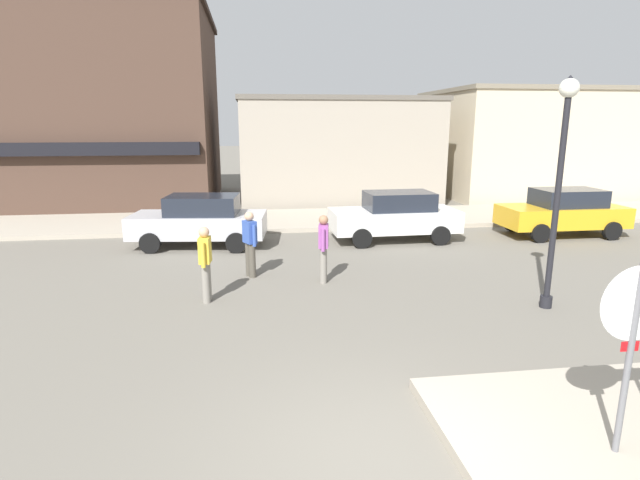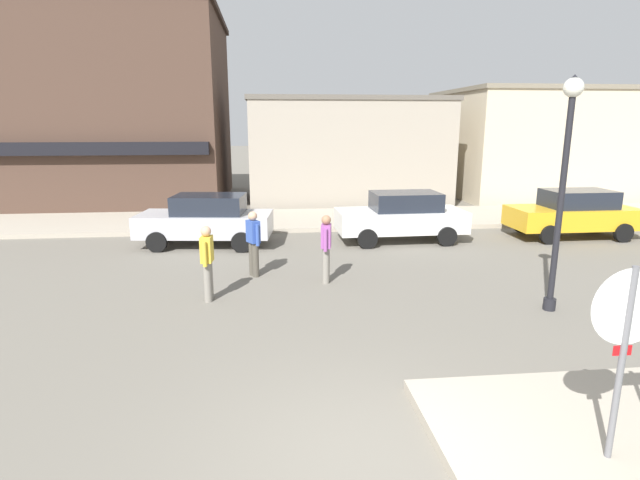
{
  "view_description": "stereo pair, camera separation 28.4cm",
  "coord_description": "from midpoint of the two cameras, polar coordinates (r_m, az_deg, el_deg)",
  "views": [
    {
      "loc": [
        -1.36,
        -4.68,
        3.68
      ],
      "look_at": [
        -0.12,
        4.5,
        1.5
      ],
      "focal_mm": 28.0,
      "sensor_mm": 36.0,
      "label": 1
    },
    {
      "loc": [
        -1.08,
        -4.72,
        3.68
      ],
      "look_at": [
        -0.12,
        4.5,
        1.5
      ],
      "focal_mm": 28.0,
      "sensor_mm": 36.0,
      "label": 2
    }
  ],
  "objects": [
    {
      "name": "building_corner_shop",
      "position": [
        25.93,
        -23.18,
        13.56
      ],
      "size": [
        9.63,
        9.2,
        8.59
      ],
      "color": "#473328",
      "rests_on": "ground"
    },
    {
      "name": "stop_sign",
      "position": [
        6.14,
        30.96,
        -9.35
      ],
      "size": [
        0.82,
        0.07,
        2.3
      ],
      "color": "slate",
      "rests_on": "ground"
    },
    {
      "name": "parked_car_second",
      "position": [
        16.04,
        8.07,
        2.79
      ],
      "size": [
        4.04,
        1.95,
        1.56
      ],
      "color": "white",
      "rests_on": "ground"
    },
    {
      "name": "lamp_post",
      "position": [
        10.64,
        25.16,
        8.12
      ],
      "size": [
        0.36,
        0.36,
        4.54
      ],
      "color": "black",
      "rests_on": "ground"
    },
    {
      "name": "parked_car_nearest",
      "position": [
        15.58,
        -14.08,
        2.22
      ],
      "size": [
        4.17,
        2.22,
        1.56
      ],
      "color": "#B7B7BC",
      "rests_on": "ground"
    },
    {
      "name": "kerb_far",
      "position": [
        19.1,
        -3.92,
        2.32
      ],
      "size": [
        80.0,
        4.0,
        0.15
      ],
      "primitive_type": "cube",
      "color": "#A89E8C",
      "rests_on": "ground"
    },
    {
      "name": "building_storefront_left_mid",
      "position": [
        28.57,
        21.55,
        10.29
      ],
      "size": [
        8.73,
        7.76,
        5.33
      ],
      "color": "beige",
      "rests_on": "ground"
    },
    {
      "name": "parked_car_third",
      "position": [
        18.38,
        25.64,
        2.94
      ],
      "size": [
        4.01,
        1.9,
        1.56
      ],
      "color": "gold",
      "rests_on": "ground"
    },
    {
      "name": "pedestrian_crossing_near",
      "position": [
        11.64,
        -0.3,
        -0.75
      ],
      "size": [
        0.28,
        0.56,
        1.61
      ],
      "color": "gray",
      "rests_on": "ground"
    },
    {
      "name": "pedestrian_crossing_far",
      "position": [
        12.2,
        -8.67,
        -0.24
      ],
      "size": [
        0.36,
        0.53,
        1.61
      ],
      "color": "#4C473D",
      "rests_on": "ground"
    },
    {
      "name": "building_storefront_left_near",
      "position": [
        24.18,
        1.52,
        10.23
      ],
      "size": [
        9.18,
        5.56,
        4.82
      ],
      "color": "#9E9384",
      "rests_on": "ground"
    },
    {
      "name": "pedestrian_kerb_side",
      "position": [
        10.67,
        -13.7,
        -2.43
      ],
      "size": [
        0.25,
        0.56,
        1.61
      ],
      "color": "gray",
      "rests_on": "ground"
    },
    {
      "name": "ground_plane",
      "position": [
        6.09,
        5.99,
        -24.0
      ],
      "size": [
        160.0,
        160.0,
        0.0
      ],
      "primitive_type": "plane",
      "color": "#6B665B"
    }
  ]
}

